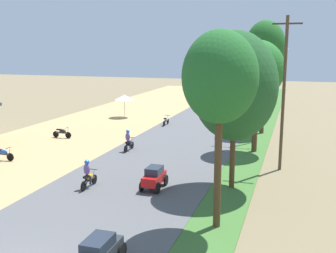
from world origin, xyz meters
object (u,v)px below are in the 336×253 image
at_px(median_tree_second, 235,86).
at_px(median_tree_third, 257,70).
at_px(car_sedan_charcoal, 99,251).
at_px(motorbike_ahead_third, 128,141).
at_px(streetlamp_mid, 270,75).
at_px(median_tree_nearest, 220,78).
at_px(car_hatchback_white, 229,125).
at_px(vendor_umbrella, 124,97).
at_px(motorbike_ahead_fourth, 166,120).
at_px(utility_pole_near, 284,92).
at_px(median_tree_fourth, 265,46).
at_px(median_tree_fifth, 273,57).
at_px(car_hatchback_red, 154,177).
at_px(streetlamp_far, 277,70).
at_px(parked_motorbike_third, 62,132).
at_px(parked_motorbike_second, 3,153).
at_px(streetlamp_near, 258,91).

bearing_deg(median_tree_second, median_tree_third, 87.70).
relative_size(median_tree_third, car_sedan_charcoal, 3.67).
bearing_deg(motorbike_ahead_third, streetlamp_mid, 65.35).
distance_m(median_tree_nearest, car_hatchback_white, 21.46).
bearing_deg(vendor_umbrella, motorbike_ahead_fourth, -28.17).
relative_size(median_tree_second, utility_pole_near, 0.89).
bearing_deg(median_tree_fourth, car_sedan_charcoal, -97.56).
xyz_separation_m(median_tree_second, median_tree_fourth, (0.30, 15.62, 2.19)).
bearing_deg(median_tree_fourth, median_tree_third, -89.58).
distance_m(median_tree_fifth, utility_pole_near, 28.08).
relative_size(car_hatchback_red, car_hatchback_white, 1.00).
bearing_deg(utility_pole_near, motorbike_ahead_fourth, 134.04).
distance_m(streetlamp_mid, motorbike_ahead_fourth, 13.41).
bearing_deg(median_tree_second, streetlamp_far, 89.78).
height_order(car_sedan_charcoal, motorbike_ahead_third, motorbike_ahead_third).
xyz_separation_m(median_tree_nearest, motorbike_ahead_third, (-8.91, 11.05, -5.71)).
distance_m(parked_motorbike_third, vendor_umbrella, 11.66).
xyz_separation_m(utility_pole_near, car_sedan_charcoal, (-5.53, -14.58, -4.32)).
relative_size(median_tree_second, median_tree_fourth, 0.86).
bearing_deg(car_hatchback_red, car_sedan_charcoal, -83.51).
bearing_deg(median_tree_fifth, utility_pole_near, -85.15).
bearing_deg(streetlamp_mid, motorbike_ahead_third, -114.65).
xyz_separation_m(parked_motorbike_third, streetlamp_far, (16.23, 32.34, 3.96)).
height_order(parked_motorbike_second, motorbike_ahead_third, motorbike_ahead_third).
xyz_separation_m(streetlamp_near, car_hatchback_white, (-2.81, 3.28, -3.55)).
height_order(parked_motorbike_third, car_sedan_charcoal, car_sedan_charcoal).
xyz_separation_m(parked_motorbike_second, utility_pole_near, (18.51, 3.78, 4.51)).
height_order(median_tree_fourth, streetlamp_far, median_tree_fourth).
distance_m(vendor_umbrella, utility_pole_near, 23.45).
xyz_separation_m(vendor_umbrella, utility_pole_near, (17.60, -15.25, 2.75)).
xyz_separation_m(median_tree_third, car_hatchback_red, (-4.42, -10.18, -5.44)).
relative_size(streetlamp_mid, streetlamp_far, 1.07).
distance_m(median_tree_nearest, motorbike_ahead_third, 15.30).
height_order(parked_motorbike_second, streetlamp_mid, streetlamp_mid).
distance_m(median_tree_second, median_tree_fourth, 15.78).
xyz_separation_m(car_hatchback_red, motorbike_ahead_third, (-4.66, 7.32, 0.11)).
xyz_separation_m(utility_pole_near, motorbike_ahead_third, (-11.16, 1.25, -4.21)).
height_order(parked_motorbike_second, motorbike_ahead_fourth, motorbike_ahead_fourth).
height_order(vendor_umbrella, utility_pole_near, utility_pole_near).
bearing_deg(streetlamp_mid, median_tree_fourth, -89.18).
bearing_deg(car_hatchback_red, streetlamp_far, 84.26).
xyz_separation_m(median_tree_fifth, streetlamp_near, (0.11, -20.57, -2.29)).
xyz_separation_m(streetlamp_mid, utility_pole_near, (2.26, -20.65, 0.27)).
bearing_deg(median_tree_fourth, streetlamp_mid, 90.82).
distance_m(median_tree_fourth, car_hatchback_white, 7.79).
xyz_separation_m(median_tree_fifth, streetlamp_far, (0.11, 8.15, -2.08)).
bearing_deg(car_sedan_charcoal, streetlamp_near, 81.53).
relative_size(vendor_umbrella, utility_pole_near, 0.26).
bearing_deg(streetlamp_near, streetlamp_far, 90.00).
xyz_separation_m(streetlamp_mid, car_sedan_charcoal, (-3.27, -35.23, -4.05)).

